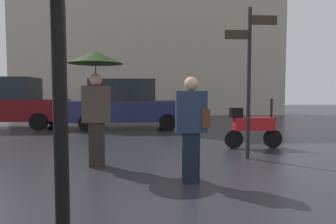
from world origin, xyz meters
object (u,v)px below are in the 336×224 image
at_px(street_signpost, 249,68).
at_px(pedestrian_with_umbrella, 96,78).
at_px(pedestrian_with_bag, 192,123).
at_px(parked_scooter, 252,126).
at_px(parked_car_left, 10,103).
at_px(parked_car_right, 127,104).

bearing_deg(street_signpost, pedestrian_with_umbrella, -171.19).
height_order(pedestrian_with_bag, parked_scooter, pedestrian_with_bag).
xyz_separation_m(parked_car_left, parked_car_right, (4.57, -0.34, -0.04)).
distance_m(pedestrian_with_umbrella, pedestrian_with_bag, 2.11).
bearing_deg(parked_car_right, street_signpost, -76.09).
xyz_separation_m(pedestrian_with_bag, parked_car_right, (-1.51, 7.06, 0.03)).
bearing_deg(parked_car_right, parked_car_left, 161.62).
bearing_deg(pedestrian_with_umbrella, street_signpost, 78.75).
bearing_deg(parked_scooter, street_signpost, -95.70).
height_order(pedestrian_with_umbrella, parked_car_left, pedestrian_with_umbrella).
xyz_separation_m(pedestrian_with_umbrella, parked_car_left, (-4.44, 6.29, -0.67)).
height_order(parked_scooter, parked_car_right, parked_car_right).
height_order(pedestrian_with_umbrella, pedestrian_with_bag, pedestrian_with_umbrella).
height_order(pedestrian_with_bag, street_signpost, street_signpost).
xyz_separation_m(pedestrian_with_umbrella, pedestrian_with_bag, (1.64, -1.11, -0.73)).
bearing_deg(parked_car_left, pedestrian_with_umbrella, 109.44).
relative_size(parked_car_right, street_signpost, 1.41).
distance_m(pedestrian_with_umbrella, parked_car_left, 7.73).
distance_m(pedestrian_with_umbrella, street_signpost, 3.09).
distance_m(parked_scooter, parked_car_left, 9.23).
distance_m(pedestrian_with_umbrella, parked_car_right, 6.00).
height_order(pedestrian_with_bag, parked_car_right, parked_car_right).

